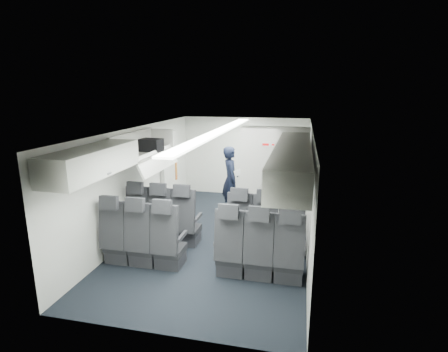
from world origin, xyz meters
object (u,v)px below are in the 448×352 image
at_px(boarding_door, 170,169).
at_px(flight_attendant, 230,180).
at_px(carry_on_bag, 151,145).
at_px(seat_row_front, 213,227).
at_px(seat_row_mid, 199,248).
at_px(galley_unit, 279,165).

distance_m(boarding_door, flight_attendant, 1.56).
bearing_deg(carry_on_bag, seat_row_front, -13.81).
xyz_separation_m(seat_row_mid, carry_on_bag, (-1.38, 1.43, 1.40)).
bearing_deg(galley_unit, boarding_door, -155.72).
bearing_deg(boarding_door, seat_row_mid, -61.23).
height_order(galley_unit, flight_attendant, galley_unit).
relative_size(flight_attendant, carry_on_bag, 3.82).
bearing_deg(flight_attendant, carry_on_bag, 118.70).
relative_size(seat_row_mid, galley_unit, 1.75).
xyz_separation_m(flight_attendant, carry_on_bag, (-1.30, -1.49, 1.01)).
bearing_deg(boarding_door, seat_row_front, -51.84).
bearing_deg(flight_attendant, seat_row_front, 162.11).
bearing_deg(seat_row_mid, flight_attendant, 91.70).
distance_m(seat_row_front, boarding_door, 2.71).
bearing_deg(carry_on_bag, flight_attendant, 56.11).
relative_size(galley_unit, flight_attendant, 1.19).
distance_m(seat_row_front, carry_on_bag, 2.04).
bearing_deg(flight_attendant, boarding_door, 67.27).
height_order(boarding_door, carry_on_bag, carry_on_bag).
bearing_deg(galley_unit, seat_row_mid, -102.88).
distance_m(seat_row_mid, boarding_door, 3.45).
xyz_separation_m(galley_unit, boarding_door, (-2.59, -1.17, 0.00)).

